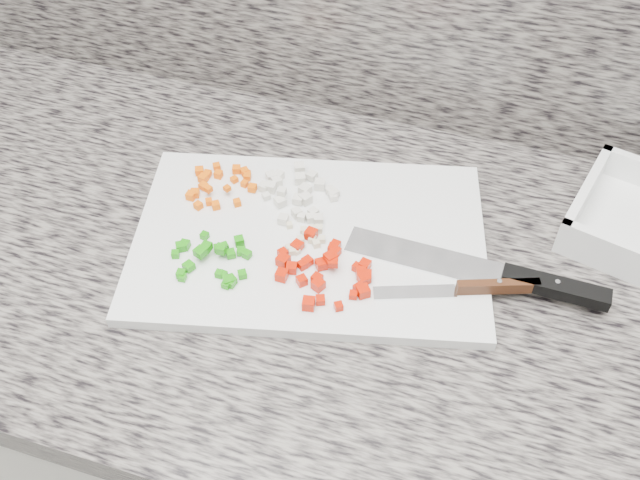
{
  "coord_description": "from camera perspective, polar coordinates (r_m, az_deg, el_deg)",
  "views": [
    {
      "loc": [
        0.15,
        0.89,
        1.56
      ],
      "look_at": [
        -0.03,
        1.44,
        0.93
      ],
      "focal_mm": 40.0,
      "sensor_mm": 36.0,
      "label": 1
    }
  ],
  "objects": [
    {
      "name": "garlic_pile",
      "position": [
        0.87,
        -1.17,
        0.1
      ],
      "size": [
        0.06,
        0.06,
        0.01
      ],
      "color": "beige",
      "rests_on": "cutting_board"
    },
    {
      "name": "chef_knife",
      "position": [
        0.86,
        14.86,
        -2.85
      ],
      "size": [
        0.31,
        0.05,
        0.02
      ],
      "rotation": [
        0.0,
        0.0,
        -0.03
      ],
      "color": "silver",
      "rests_on": "cutting_board"
    },
    {
      "name": "cutting_board",
      "position": [
        0.89,
        -0.84,
        -0.0
      ],
      "size": [
        0.49,
        0.38,
        0.01
      ],
      "primitive_type": "cube",
      "rotation": [
        0.0,
        0.0,
        0.23
      ],
      "color": "silver",
      "rests_on": "countertop"
    },
    {
      "name": "green_pepper_pile",
      "position": [
        0.86,
        -8.52,
        -1.54
      ],
      "size": [
        0.1,
        0.09,
        0.02
      ],
      "color": "#1A860C",
      "rests_on": "cutting_board"
    },
    {
      "name": "red_pepper_pile",
      "position": [
        0.84,
        0.41,
        -2.41
      ],
      "size": [
        0.12,
        0.12,
        0.02
      ],
      "color": "#BB1602",
      "rests_on": "cutting_board"
    },
    {
      "name": "onion_pile",
      "position": [
        0.93,
        -1.9,
        3.82
      ],
      "size": [
        0.11,
        0.11,
        0.02
      ],
      "color": "beige",
      "rests_on": "cutting_board"
    },
    {
      "name": "cabinet",
      "position": [
        1.27,
        1.16,
        -15.86
      ],
      "size": [
        3.92,
        0.62,
        0.86
      ],
      "primitive_type": "cube",
      "color": "silver",
      "rests_on": "ground"
    },
    {
      "name": "paring_knife",
      "position": [
        0.84,
        12.43,
        -3.78
      ],
      "size": [
        0.18,
        0.08,
        0.02
      ],
      "rotation": [
        0.0,
        0.0,
        0.34
      ],
      "color": "silver",
      "rests_on": "cutting_board"
    },
    {
      "name": "countertop",
      "position": [
        0.89,
        1.59,
        -2.65
      ],
      "size": [
        3.96,
        0.64,
        0.04
      ],
      "primitive_type": "cube",
      "color": "slate",
      "rests_on": "cabinet"
    },
    {
      "name": "carrot_pile",
      "position": [
        0.95,
        -8.11,
        4.46
      ],
      "size": [
        0.09,
        0.09,
        0.02
      ],
      "color": "#E95A05",
      "rests_on": "cutting_board"
    }
  ]
}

